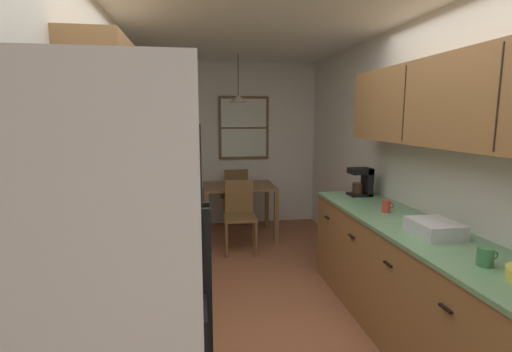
% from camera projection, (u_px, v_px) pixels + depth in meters
% --- Properties ---
extents(ground_plane, '(12.00, 12.00, 0.00)m').
position_uv_depth(ground_plane, '(263.00, 296.00, 3.63)').
color(ground_plane, '#995B3D').
extents(wall_left, '(0.10, 9.00, 2.55)m').
position_uv_depth(wall_left, '(109.00, 168.00, 3.22)').
color(wall_left, silver).
rests_on(wall_left, ground).
extents(wall_right, '(0.10, 9.00, 2.55)m').
position_uv_depth(wall_right, '(401.00, 162.00, 3.64)').
color(wall_right, silver).
rests_on(wall_right, ground).
extents(wall_back, '(4.40, 0.10, 2.55)m').
position_uv_depth(wall_back, '(234.00, 144.00, 6.02)').
color(wall_back, silver).
rests_on(wall_back, ground).
extents(ceiling_slab, '(4.40, 9.00, 0.08)m').
position_uv_depth(ceiling_slab, '(264.00, 13.00, 3.23)').
color(ceiling_slab, white).
extents(microwave_over_range, '(0.39, 0.59, 0.34)m').
position_uv_depth(microwave_over_range, '(83.00, 130.00, 1.70)').
color(microwave_over_range, black).
extents(counter_left, '(0.64, 2.00, 0.90)m').
position_uv_depth(counter_left, '(152.00, 267.00, 3.20)').
color(counter_left, olive).
rests_on(counter_left, ground).
extents(upper_cabinets_left, '(0.33, 2.08, 0.66)m').
position_uv_depth(upper_cabinets_left, '(125.00, 101.00, 2.92)').
color(upper_cabinets_left, olive).
extents(counter_right, '(0.64, 3.11, 0.90)m').
position_uv_depth(counter_right, '(426.00, 295.00, 2.70)').
color(counter_right, olive).
rests_on(counter_right, ground).
extents(upper_cabinets_right, '(0.33, 2.79, 0.62)m').
position_uv_depth(upper_cabinets_right, '(465.00, 101.00, 2.46)').
color(upper_cabinets_right, olive).
extents(dining_table, '(1.00, 0.76, 0.75)m').
position_uv_depth(dining_table, '(239.00, 193.00, 5.38)').
color(dining_table, brown).
rests_on(dining_table, ground).
extents(dining_chair_near, '(0.42, 0.42, 0.90)m').
position_uv_depth(dining_chair_near, '(240.00, 212.00, 4.82)').
color(dining_chair_near, brown).
rests_on(dining_chair_near, ground).
extents(dining_chair_far, '(0.45, 0.45, 0.90)m').
position_uv_depth(dining_chair_far, '(235.00, 194.00, 5.98)').
color(dining_chair_far, brown).
rests_on(dining_chair_far, ground).
extents(pendant_light, '(0.25, 0.25, 0.65)m').
position_uv_depth(pendant_light, '(238.00, 99.00, 5.17)').
color(pendant_light, black).
extents(back_window, '(0.79, 0.05, 0.98)m').
position_uv_depth(back_window, '(244.00, 128.00, 5.93)').
color(back_window, brown).
extents(trash_bin, '(0.33, 0.33, 0.56)m').
position_uv_depth(trash_bin, '(190.00, 235.00, 4.59)').
color(trash_bin, silver).
rests_on(trash_bin, ground).
extents(storage_canister, '(0.11, 0.11, 0.17)m').
position_uv_depth(storage_canister, '(132.00, 238.00, 2.28)').
color(storage_canister, '#D84C19').
rests_on(storage_canister, counter_left).
extents(dish_towel, '(0.02, 0.16, 0.24)m').
position_uv_depth(dish_towel, '(195.00, 335.00, 2.11)').
color(dish_towel, beige).
extents(coffee_maker, '(0.22, 0.18, 0.29)m').
position_uv_depth(coffee_maker, '(363.00, 181.00, 3.89)').
color(coffee_maker, black).
rests_on(coffee_maker, counter_right).
extents(mug_by_coffeemaker, '(0.12, 0.09, 0.11)m').
position_uv_depth(mug_by_coffeemaker, '(486.00, 257.00, 2.07)').
color(mug_by_coffeemaker, '#3F7F4C').
rests_on(mug_by_coffeemaker, counter_right).
extents(mug_spare, '(0.11, 0.07, 0.10)m').
position_uv_depth(mug_spare, '(386.00, 206.00, 3.23)').
color(mug_spare, '#BF3F33').
rests_on(mug_spare, counter_right).
extents(dish_rack, '(0.28, 0.34, 0.10)m').
position_uv_depth(dish_rack, '(434.00, 228.00, 2.60)').
color(dish_rack, silver).
rests_on(dish_rack, counter_right).
extents(table_serving_bowl, '(0.18, 0.18, 0.06)m').
position_uv_depth(table_serving_bowl, '(235.00, 184.00, 5.28)').
color(table_serving_bowl, '#E0D14C').
rests_on(table_serving_bowl, dining_table).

